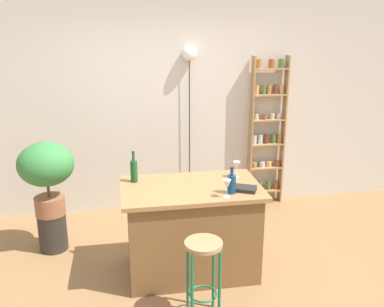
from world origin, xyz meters
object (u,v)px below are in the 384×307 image
spice_shelf (267,130)px  wine_glass_left (227,185)px  bottle_vinegar (134,170)px  wine_glass_center (237,166)px  potted_plant (46,170)px  bar_stool (203,263)px  bottle_wine_red (232,183)px  cookbook (245,189)px  plant_stool (53,231)px  pendant_globe_light (189,57)px

spice_shelf → wine_glass_left: spice_shelf is taller
wine_glass_left → bottle_vinegar: bearing=146.3°
spice_shelf → wine_glass_center: (-0.79, -1.34, -0.01)m
potted_plant → wine_glass_center: (1.89, -0.49, 0.09)m
bottle_vinegar → bar_stool: bearing=-62.1°
bottle_vinegar → bottle_wine_red: size_ratio=1.24×
cookbook → wine_glass_center: bearing=112.7°
spice_shelf → potted_plant: bearing=-162.3°
plant_stool → wine_glass_left: size_ratio=2.52×
potted_plant → bottle_vinegar: 0.99m
bar_stool → cookbook: 0.83m
bar_stool → wine_glass_left: 0.71m
bottle_wine_red → spice_shelf: bearing=61.4°
potted_plant → bottle_vinegar: (0.88, -0.44, 0.09)m
plant_stool → potted_plant: size_ratio=0.52×
potted_plant → wine_glass_center: 1.95m
bottle_vinegar → wine_glass_left: bearing=-33.7°
bottle_vinegar → cookbook: (0.99, -0.40, -0.10)m
spice_shelf → pendant_globe_light: 1.40m
spice_shelf → potted_plant: size_ratio=2.50×
plant_stool → pendant_globe_light: pendant_globe_light is taller
bar_stool → wine_glass_center: (0.51, 0.89, 0.50)m
potted_plant → pendant_globe_light: size_ratio=0.38×
bottle_vinegar → wine_glass_left: bottle_vinegar is taller
plant_stool → cookbook: cookbook is taller
wine_glass_center → wine_glass_left: bearing=-114.6°
cookbook → potted_plant: bearing=-178.4°
plant_stool → bottle_wine_red: bearing=-26.8°
pendant_globe_light → cookbook: bearing=-82.5°
spice_shelf → potted_plant: 2.81m
bar_stool → pendant_globe_light: pendant_globe_light is taller
bar_stool → spice_shelf: (1.30, 2.23, 0.50)m
bottle_vinegar → bottle_wine_red: 0.96m
potted_plant → pendant_globe_light: 2.14m
potted_plant → bottle_vinegar: size_ratio=2.58×
plant_stool → cookbook: 2.16m
spice_shelf → potted_plant: (-2.67, -0.85, -0.10)m
bar_stool → bottle_wine_red: bearing=54.9°
bottle_wine_red → wine_glass_left: size_ratio=1.50×
spice_shelf → plant_stool: (-2.67, -0.85, -0.81)m
pendant_globe_light → wine_glass_center: bearing=-79.9°
bottle_vinegar → pendant_globe_light: bearing=60.1°
bar_stool → plant_stool: size_ratio=1.70×
bottle_vinegar → wine_glass_center: (1.00, -0.05, 0.00)m
bottle_wine_red → wine_glass_center: 0.42m
bottle_vinegar → bottle_wine_red: bearing=-27.1°
potted_plant → bottle_wine_red: bearing=-26.8°
plant_stool → wine_glass_center: (1.89, -0.49, 0.80)m
bar_stool → plant_stool: (-1.38, 1.38, -0.30)m
bottle_vinegar → pendant_globe_light: size_ratio=0.15×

